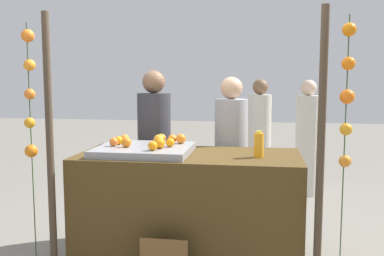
{
  "coord_description": "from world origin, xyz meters",
  "views": [
    {
      "loc": [
        0.59,
        -3.57,
        1.58
      ],
      "look_at": [
        0.0,
        0.15,
        1.15
      ],
      "focal_mm": 41.09,
      "sensor_mm": 36.0,
      "label": 1
    }
  ],
  "objects_px": {
    "orange_0": "(153,146)",
    "orange_1": "(181,139)",
    "vendor_left": "(154,159)",
    "stall_counter": "(189,209)",
    "juice_bottle": "(259,145)",
    "vendor_right": "(231,164)"
  },
  "relations": [
    {
      "from": "orange_0",
      "to": "orange_1",
      "type": "xyz_separation_m",
      "value": [
        0.15,
        0.4,
        0.01
      ]
    },
    {
      "from": "vendor_left",
      "to": "orange_1",
      "type": "bearing_deg",
      "value": -53.21
    },
    {
      "from": "orange_0",
      "to": "vendor_left",
      "type": "relative_size",
      "value": 0.05
    },
    {
      "from": "stall_counter",
      "to": "orange_1",
      "type": "bearing_deg",
      "value": 121.46
    },
    {
      "from": "orange_1",
      "to": "vendor_left",
      "type": "relative_size",
      "value": 0.05
    },
    {
      "from": "orange_0",
      "to": "vendor_left",
      "type": "xyz_separation_m",
      "value": [
        -0.21,
        0.88,
        -0.28
      ]
    },
    {
      "from": "juice_bottle",
      "to": "vendor_left",
      "type": "distance_m",
      "value": 1.29
    },
    {
      "from": "orange_1",
      "to": "vendor_left",
      "type": "distance_m",
      "value": 0.66
    },
    {
      "from": "juice_bottle",
      "to": "vendor_right",
      "type": "xyz_separation_m",
      "value": [
        -0.27,
        0.73,
        -0.31
      ]
    },
    {
      "from": "stall_counter",
      "to": "vendor_right",
      "type": "relative_size",
      "value": 1.16
    },
    {
      "from": "stall_counter",
      "to": "orange_1",
      "type": "distance_m",
      "value": 0.61
    },
    {
      "from": "orange_0",
      "to": "stall_counter",
      "type": "bearing_deg",
      "value": 43.09
    },
    {
      "from": "juice_bottle",
      "to": "vendor_left",
      "type": "relative_size",
      "value": 0.13
    },
    {
      "from": "vendor_right",
      "to": "stall_counter",
      "type": "bearing_deg",
      "value": -114.6
    },
    {
      "from": "juice_bottle",
      "to": "vendor_right",
      "type": "height_order",
      "value": "vendor_right"
    },
    {
      "from": "stall_counter",
      "to": "juice_bottle",
      "type": "bearing_deg",
      "value": -7.13
    },
    {
      "from": "stall_counter",
      "to": "orange_0",
      "type": "relative_size",
      "value": 24.44
    },
    {
      "from": "stall_counter",
      "to": "vendor_right",
      "type": "bearing_deg",
      "value": 65.4
    },
    {
      "from": "stall_counter",
      "to": "vendor_right",
      "type": "xyz_separation_m",
      "value": [
        0.3,
        0.66,
        0.27
      ]
    },
    {
      "from": "juice_bottle",
      "to": "vendor_left",
      "type": "bearing_deg",
      "value": 145.3
    },
    {
      "from": "juice_bottle",
      "to": "orange_0",
      "type": "bearing_deg",
      "value": -168.75
    },
    {
      "from": "stall_counter",
      "to": "vendor_left",
      "type": "distance_m",
      "value": 0.84
    }
  ]
}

